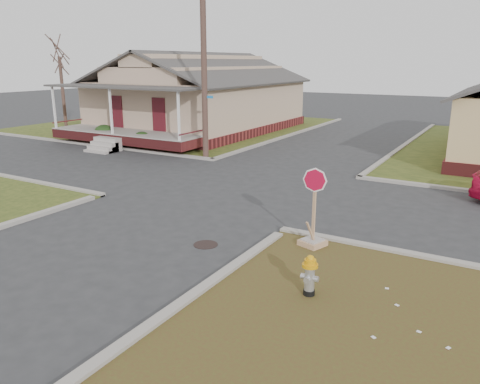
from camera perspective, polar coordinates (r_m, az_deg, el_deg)
The scene contains 11 objects.
ground at distance 14.00m, azimuth -10.52°, elevation -3.98°, with size 120.00×120.00×0.00m, color #2D2D2F.
verge_far_left at distance 35.67m, azimuth -7.67°, elevation 8.07°, with size 19.00×19.00×0.05m, color #334318.
curbs at distance 17.89m, azimuth -0.10°, elevation 0.62°, with size 80.00×40.00×0.12m, color #9A948B, non-canonical shape.
manhole at distance 12.36m, azimuth -4.21°, elevation -6.41°, with size 0.64×0.64×0.01m, color black.
corner_house at distance 32.61m, azimuth -5.00°, elevation 11.43°, with size 10.10×15.50×5.30m.
utility_pole at distance 22.83m, azimuth -4.42°, elevation 15.66°, with size 1.80×0.28×9.00m.
tree_far_left at distance 34.63m, azimuth -20.78°, elevation 11.11°, with size 0.22×0.22×4.90m, color #482F2A.
fire_hydrant at distance 9.65m, azimuth 8.50°, elevation -9.76°, with size 0.32×0.32×0.87m.
stop_sign at distance 12.15m, azimuth 8.90°, elevation -4.50°, with size 0.58×0.57×2.06m.
hedge_left at distance 28.35m, azimuth -16.19°, elevation 6.82°, with size 1.41×1.16×1.08m, color #183513.
hedge_right at distance 26.22m, azimuth -11.84°, elevation 6.30°, with size 1.26×1.03×0.96m, color #183513.
Camera 1 is at (8.73, -9.91, 4.64)m, focal length 35.00 mm.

